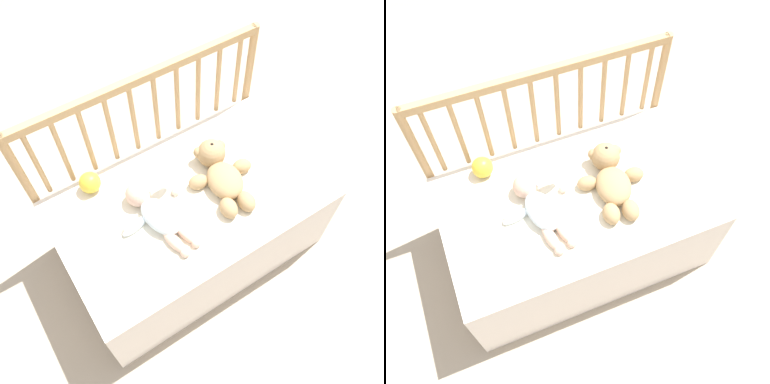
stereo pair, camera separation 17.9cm
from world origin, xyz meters
TOP-DOWN VIEW (x-y plane):
  - ground_plane at (0.00, 0.00)m, footprint 12.00×12.00m
  - crib_mattress at (0.00, 0.00)m, footprint 1.17×0.69m
  - crib_rail at (0.00, 0.37)m, footprint 1.17×0.04m
  - blanket at (-0.01, -0.03)m, footprint 0.82×0.52m
  - teddy_bear at (0.16, 0.01)m, footprint 0.31×0.39m
  - baby at (-0.17, -0.00)m, footprint 0.31×0.39m
  - toy_ball at (-0.34, 0.28)m, footprint 0.09×0.09m

SIDE VIEW (x-z plane):
  - ground_plane at x=0.00m, z-range 0.00..0.00m
  - crib_mattress at x=0.00m, z-range 0.00..0.47m
  - blanket at x=-0.01m, z-range 0.47..0.48m
  - baby at x=-0.17m, z-range 0.46..0.57m
  - toy_ball at x=-0.34m, z-range 0.47..0.57m
  - teddy_bear at x=0.16m, z-range 0.46..0.59m
  - crib_rail at x=0.00m, z-range 0.18..1.06m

